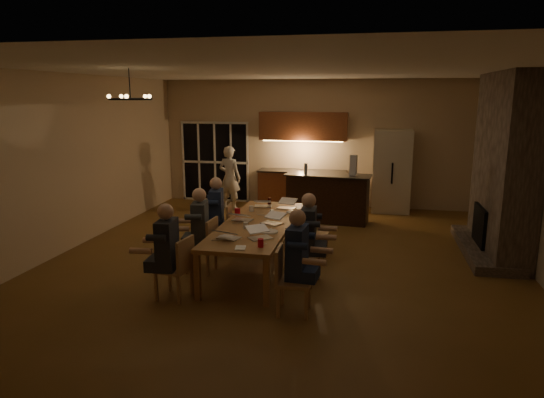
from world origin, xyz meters
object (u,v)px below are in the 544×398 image
at_px(dining_table, 258,244).
at_px(refrigerator, 392,171).
at_px(bar_blender, 353,165).
at_px(chair_left_far, 219,228).
at_px(laptop_f, 286,203).
at_px(standing_person, 230,178).
at_px(plate_far, 293,212).
at_px(chair_left_mid, 201,245).
at_px(laptop_d, 271,217).
at_px(chair_left_near, 174,268).
at_px(chair_right_far, 315,233).
at_px(laptop_c, 242,214).
at_px(laptop_b, 260,231).
at_px(bar_island, 328,198).
at_px(plate_near, 269,232).
at_px(redcup_mid, 237,212).
at_px(person_left_near, 167,252).
at_px(chair_right_mid, 304,254).
at_px(person_left_mid, 200,230).
at_px(redcup_near, 261,243).
at_px(person_right_mid, 308,238).
at_px(mug_back, 251,209).
at_px(chair_right_near, 294,281).
at_px(can_silver, 252,230).
at_px(person_right_near, 297,261).
at_px(bar_bottle, 306,169).
at_px(person_left_far, 217,215).
at_px(chandelier, 130,99).
at_px(mug_front, 246,225).
at_px(plate_left, 226,237).
at_px(mug_mid, 272,213).
at_px(laptop_e, 263,201).
at_px(can_cola, 269,201).
at_px(laptop_a, 229,231).

bearing_deg(dining_table, refrigerator, 63.02).
distance_m(dining_table, bar_blender, 3.58).
height_order(chair_left_far, laptop_f, laptop_f).
xyz_separation_m(standing_person, plate_far, (2.11, -3.11, -0.04)).
distance_m(chair_left_mid, laptop_d, 1.22).
bearing_deg(chair_left_near, chair_right_far, 149.10).
bearing_deg(dining_table, laptop_c, 165.23).
distance_m(chair_left_mid, laptop_b, 1.24).
height_order(bar_island, laptop_d, bar_island).
xyz_separation_m(laptop_c, plate_near, (0.59, -0.61, -0.10)).
height_order(chair_left_far, redcup_mid, chair_left_far).
distance_m(chair_left_far, person_left_near, 2.19).
relative_size(chair_right_mid, person_left_near, 0.64).
relative_size(chair_right_mid, redcup_mid, 7.42).
relative_size(person_left_mid, redcup_near, 11.50).
xyz_separation_m(dining_table, chair_right_far, (0.89, 0.59, 0.07)).
relative_size(person_right_mid, laptop_b, 4.31).
xyz_separation_m(mug_back, redcup_near, (0.65, -2.03, 0.01)).
relative_size(dining_table, chair_right_far, 3.60).
distance_m(person_left_near, person_left_mid, 1.15).
xyz_separation_m(chair_right_near, person_left_mid, (-1.72, 1.22, 0.24)).
distance_m(laptop_f, redcup_mid, 1.01).
xyz_separation_m(chair_right_near, standing_person, (-2.54, 5.58, 0.35)).
bearing_deg(can_silver, standing_person, 110.82).
relative_size(chair_right_near, person_right_near, 0.64).
bearing_deg(bar_bottle, person_left_far, -116.15).
bearing_deg(dining_table, chair_left_mid, -150.79).
relative_size(chair_right_near, chandelier, 1.38).
xyz_separation_m(person_left_near, person_left_mid, (0.05, 1.15, 0.00)).
bearing_deg(mug_front, person_right_mid, -5.77).
bearing_deg(can_silver, person_left_far, 128.64).
bearing_deg(redcup_near, chair_left_near, -168.55).
bearing_deg(chair_right_mid, redcup_mid, 64.81).
xyz_separation_m(person_left_far, plate_left, (0.66, -1.53, 0.07)).
bearing_deg(plate_far, person_left_far, -170.80).
distance_m(chair_right_far, person_right_mid, 1.12).
bearing_deg(plate_left, plate_near, 37.39).
bearing_deg(refrigerator, person_left_mid, -122.30).
bearing_deg(dining_table, mug_mid, 75.80).
height_order(person_right_mid, laptop_e, person_right_mid).
relative_size(laptop_d, can_cola, 2.67).
bearing_deg(mug_mid, can_silver, -92.82).
bearing_deg(plate_left, laptop_a, -21.85).
relative_size(can_silver, bar_bottle, 0.50).
bearing_deg(laptop_a, redcup_near, 168.10).
bearing_deg(laptop_f, dining_table, -93.76).
xyz_separation_m(person_left_mid, mug_mid, (0.97, 0.97, 0.11)).
bearing_deg(bar_blender, bar_island, -168.88).
height_order(mug_mid, bar_blender, bar_blender).
distance_m(redcup_mid, plate_far, 0.99).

